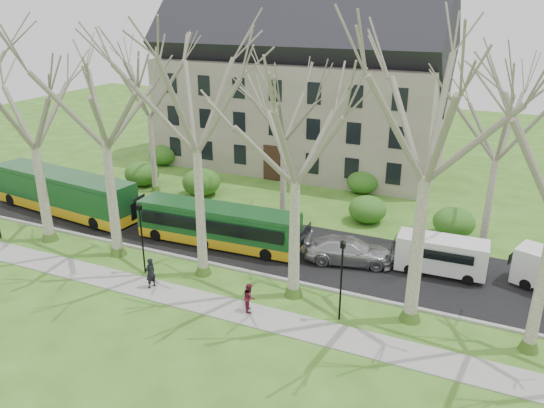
{
  "coord_description": "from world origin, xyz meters",
  "views": [
    {
      "loc": [
        12.34,
        -23.35,
        15.09
      ],
      "look_at": [
        0.46,
        3.0,
        3.99
      ],
      "focal_mm": 35.0,
      "sensor_mm": 36.0,
      "label": 1
    }
  ],
  "objects_px": {
    "pedestrian_b": "(249,297)",
    "pedestrian_a": "(150,273)",
    "van_a": "(441,256)",
    "bus_follow": "(218,225)",
    "sedan": "(349,250)",
    "bus_lead": "(64,192)"
  },
  "relations": [
    {
      "from": "pedestrian_a",
      "to": "pedestrian_b",
      "type": "height_order",
      "value": "pedestrian_a"
    },
    {
      "from": "bus_follow",
      "to": "pedestrian_a",
      "type": "height_order",
      "value": "bus_follow"
    },
    {
      "from": "bus_lead",
      "to": "bus_follow",
      "type": "distance_m",
      "value": 13.4
    },
    {
      "from": "pedestrian_a",
      "to": "bus_follow",
      "type": "bearing_deg",
      "value": -172.43
    },
    {
      "from": "bus_follow",
      "to": "pedestrian_a",
      "type": "distance_m",
      "value": 6.53
    },
    {
      "from": "bus_follow",
      "to": "van_a",
      "type": "distance_m",
      "value": 14.0
    },
    {
      "from": "bus_lead",
      "to": "pedestrian_a",
      "type": "height_order",
      "value": "bus_lead"
    },
    {
      "from": "bus_lead",
      "to": "bus_follow",
      "type": "xyz_separation_m",
      "value": [
        13.4,
        -0.18,
        -0.23
      ]
    },
    {
      "from": "pedestrian_b",
      "to": "pedestrian_a",
      "type": "bearing_deg",
      "value": 61.99
    },
    {
      "from": "sedan",
      "to": "pedestrian_a",
      "type": "xyz_separation_m",
      "value": [
        -9.2,
        -7.52,
        0.11
      ]
    },
    {
      "from": "bus_follow",
      "to": "pedestrian_a",
      "type": "relative_size",
      "value": 6.13
    },
    {
      "from": "bus_follow",
      "to": "pedestrian_b",
      "type": "relative_size",
      "value": 7.04
    },
    {
      "from": "sedan",
      "to": "pedestrian_a",
      "type": "bearing_deg",
      "value": 116.2
    },
    {
      "from": "pedestrian_a",
      "to": "pedestrian_b",
      "type": "distance_m",
      "value": 6.09
    },
    {
      "from": "van_a",
      "to": "pedestrian_a",
      "type": "bearing_deg",
      "value": -152.03
    },
    {
      "from": "sedan",
      "to": "van_a",
      "type": "relative_size",
      "value": 1.07
    },
    {
      "from": "pedestrian_b",
      "to": "van_a",
      "type": "bearing_deg",
      "value": -74.85
    },
    {
      "from": "bus_follow",
      "to": "pedestrian_b",
      "type": "distance_m",
      "value": 8.4
    },
    {
      "from": "bus_follow",
      "to": "sedan",
      "type": "relative_size",
      "value": 2.02
    },
    {
      "from": "bus_lead",
      "to": "bus_follow",
      "type": "relative_size",
      "value": 1.17
    },
    {
      "from": "van_a",
      "to": "pedestrian_b",
      "type": "xyz_separation_m",
      "value": [
        -8.42,
        -8.23,
        -0.33
      ]
    },
    {
      "from": "pedestrian_b",
      "to": "sedan",
      "type": "bearing_deg",
      "value": -52.01
    }
  ]
}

